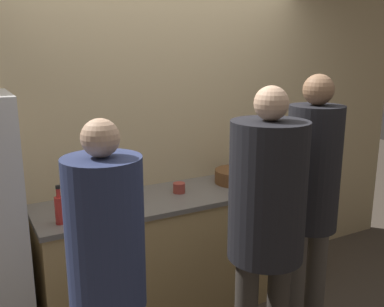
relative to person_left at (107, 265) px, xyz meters
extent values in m
cube|color=#D6BC8C|center=(0.86, 1.28, 0.28)|extent=(5.20, 0.06, 2.60)
cube|color=tan|center=(0.86, 0.97, -0.57)|extent=(2.08, 0.62, 0.90)
cube|color=slate|center=(0.86, 0.97, -0.10)|extent=(2.11, 0.65, 0.03)
cylinder|color=navy|center=(0.00, 0.00, 0.15)|extent=(0.36, 0.36, 0.71)
sphere|color=#DBAD89|center=(0.00, 0.00, 0.60)|extent=(0.17, 0.17, 0.17)
cylinder|color=black|center=(0.88, -0.05, 0.23)|extent=(0.41, 0.41, 0.76)
sphere|color=#DBAD89|center=(0.88, -0.05, 0.70)|extent=(0.18, 0.18, 0.18)
cylinder|color=#4C4742|center=(1.26, 0.10, -0.58)|extent=(0.13, 0.13, 0.89)
cylinder|color=#4C4742|center=(1.44, 0.10, -0.58)|extent=(0.13, 0.13, 0.89)
cylinder|color=black|center=(1.35, 0.10, 0.26)|extent=(0.33, 0.33, 0.78)
sphere|color=#936B4C|center=(1.35, 0.10, 0.74)|extent=(0.18, 0.18, 0.18)
cylinder|color=brown|center=(1.38, 0.97, -0.03)|extent=(0.34, 0.34, 0.11)
ellipsoid|color=yellow|center=(1.42, 0.97, 0.05)|extent=(0.15, 0.12, 0.04)
cylinder|color=silver|center=(0.17, 1.02, -0.01)|extent=(0.13, 0.13, 0.14)
cylinder|color=#99754C|center=(0.16, 1.02, 0.10)|extent=(0.01, 0.06, 0.25)
cylinder|color=#99754C|center=(0.18, 1.03, 0.10)|extent=(0.03, 0.05, 0.25)
cylinder|color=#99754C|center=(0.17, 1.01, 0.10)|extent=(0.05, 0.01, 0.25)
cylinder|color=red|center=(-0.05, 0.79, 0.01)|extent=(0.06, 0.06, 0.17)
cylinder|color=red|center=(-0.05, 0.79, 0.12)|extent=(0.03, 0.03, 0.05)
cylinder|color=black|center=(-0.05, 0.79, 0.16)|extent=(0.03, 0.03, 0.02)
cylinder|color=#A33D33|center=(0.87, 0.97, -0.04)|extent=(0.09, 0.09, 0.08)
camera|label=1|loc=(-0.51, -1.76, 0.96)|focal=40.00mm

